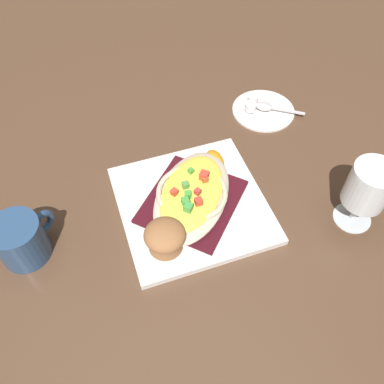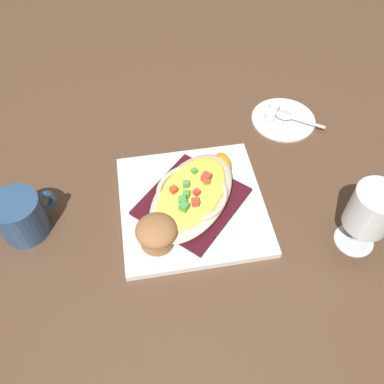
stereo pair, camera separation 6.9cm
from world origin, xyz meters
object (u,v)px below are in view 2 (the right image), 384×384
at_px(stemmed_glass, 371,212).
at_px(creamer_cup_0, 274,107).
at_px(square_plate, 192,205).
at_px(muffin, 157,233).
at_px(coffee_mug, 22,220).
at_px(creamer_cup_1, 270,114).
at_px(gratin_dish, 192,194).
at_px(creamer_saucer, 283,119).
at_px(spoon, 287,116).
at_px(orange_garnish, 221,165).

distance_m(stemmed_glass, creamer_cup_0, 0.34).
xyz_separation_m(square_plate, muffin, (0.07, 0.07, 0.03)).
height_order(square_plate, coffee_mug, coffee_mug).
xyz_separation_m(square_plate, creamer_cup_1, (-0.20, -0.20, 0.01)).
bearing_deg(creamer_cup_1, gratin_dish, 44.45).
bearing_deg(gratin_dish, stemmed_glass, 155.92).
height_order(gratin_dish, stemmed_glass, stemmed_glass).
relative_size(square_plate, creamer_cup_1, 10.48).
height_order(creamer_saucer, spoon, spoon).
relative_size(creamer_saucer, creamer_cup_1, 5.60).
bearing_deg(creamer_saucer, creamer_cup_1, -9.46).
xyz_separation_m(creamer_saucer, spoon, (-0.00, 0.00, 0.01)).
bearing_deg(stemmed_glass, orange_garnish, -44.00).
bearing_deg(orange_garnish, coffee_mug, 11.53).
bearing_deg(gratin_dish, coffee_mug, 0.68).
distance_m(square_plate, creamer_cup_1, 0.28).
relative_size(creamer_saucer, spoon, 1.40).
distance_m(gratin_dish, spoon, 0.30).
bearing_deg(muffin, creamer_saucer, -138.93).
bearing_deg(spoon, gratin_dish, 38.69).
xyz_separation_m(square_plate, creamer_saucer, (-0.23, -0.19, -0.00)).
height_order(spoon, creamer_cup_1, creamer_cup_1).
bearing_deg(stemmed_glass, square_plate, -24.11).
distance_m(stemmed_glass, creamer_saucer, 0.32).
distance_m(coffee_mug, creamer_cup_1, 0.52).
distance_m(gratin_dish, orange_garnish, 0.10).
relative_size(gratin_dish, creamer_cup_1, 9.97).
xyz_separation_m(orange_garnish, spoon, (-0.17, -0.12, -0.01)).
bearing_deg(coffee_mug, gratin_dish, -179.32).
height_order(square_plate, muffin, muffin).
height_order(gratin_dish, creamer_cup_1, gratin_dish).
relative_size(square_plate, creamer_saucer, 1.87).
relative_size(gratin_dish, spoon, 2.49).
distance_m(square_plate, coffee_mug, 0.29).
xyz_separation_m(orange_garnish, creamer_cup_1, (-0.13, -0.13, -0.01)).
distance_m(gratin_dish, creamer_cup_1, 0.28).
bearing_deg(muffin, orange_garnish, -134.69).
bearing_deg(stemmed_glass, gratin_dish, -24.08).
relative_size(spoon, creamer_cup_1, 4.00).
xyz_separation_m(muffin, orange_garnish, (-0.14, -0.14, -0.02)).
bearing_deg(gratin_dish, creamer_cup_1, -135.55).
bearing_deg(coffee_mug, stemmed_glass, 168.37).
height_order(square_plate, gratin_dish, gratin_dish).
relative_size(gratin_dish, creamer_cup_0, 9.97).
height_order(orange_garnish, creamer_cup_0, orange_garnish).
height_order(orange_garnish, spoon, orange_garnish).
height_order(coffee_mug, stemmed_glass, stemmed_glass).
relative_size(square_plate, muffin, 3.76).
distance_m(gratin_dish, muffin, 0.10).
bearing_deg(creamer_cup_1, square_plate, 44.43).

